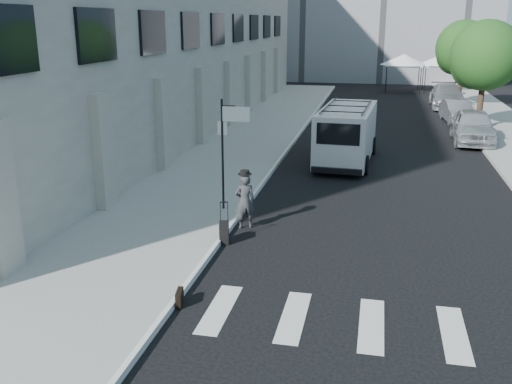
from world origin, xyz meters
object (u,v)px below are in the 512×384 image
at_px(businessman, 245,201).
at_px(parked_car_b, 457,112).
at_px(briefcase, 179,298).
at_px(parked_car_a, 473,126).
at_px(parked_car_c, 447,96).
at_px(suitcase, 224,232).
at_px(cargo_van, 347,134).

bearing_deg(businessman, parked_car_b, -135.17).
xyz_separation_m(briefcase, parked_car_a, (8.70, 19.49, 0.67)).
bearing_deg(parked_car_c, businessman, -106.78).
bearing_deg(suitcase, parked_car_a, 48.45).
height_order(businessman, suitcase, businessman).
bearing_deg(parked_car_a, businessman, -117.94).
xyz_separation_m(businessman, suitcase, (-0.29, -1.30, -0.52)).
relative_size(businessman, parked_car_a, 0.34).
relative_size(cargo_van, parked_car_b, 1.60).
distance_m(suitcase, parked_car_c, 29.52).
height_order(parked_car_b, parked_car_c, parked_car_c).
distance_m(briefcase, parked_car_a, 21.36).
height_order(briefcase, cargo_van, cargo_van).
height_order(briefcase, parked_car_b, parked_car_b).
height_order(businessman, parked_car_b, businessman).
distance_m(businessman, parked_car_a, 16.76).
xyz_separation_m(businessman, parked_car_c, (8.41, 26.90, -0.02)).
bearing_deg(suitcase, parked_car_c, 60.16).
relative_size(briefcase, parked_car_b, 0.11).
bearing_deg(suitcase, briefcase, -102.69).
distance_m(businessman, parked_car_b, 22.16).
bearing_deg(suitcase, businessman, 64.69).
distance_m(briefcase, cargo_van, 14.42).
relative_size(briefcase, suitcase, 0.39).
bearing_deg(briefcase, suitcase, 79.67).
relative_size(suitcase, parked_car_b, 0.28).
bearing_deg(suitcase, cargo_van, 62.70).
relative_size(parked_car_a, parked_car_c, 0.89).
xyz_separation_m(parked_car_a, parked_car_b, (-0.06, 6.03, -0.17)).
distance_m(cargo_van, parked_car_b, 12.87).
height_order(suitcase, parked_car_a, parked_car_a).
bearing_deg(parked_car_c, cargo_van, -108.02).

